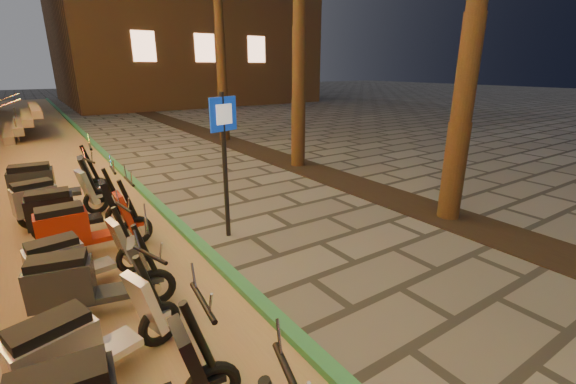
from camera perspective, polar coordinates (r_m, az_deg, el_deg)
ground at (r=4.48m, az=17.44°, el=-21.27°), size 120.00×120.00×0.00m
parking_strip at (r=12.33m, az=-31.93°, el=2.26°), size 3.40×60.00×0.01m
green_curb at (r=12.48m, az=-24.24°, el=3.79°), size 0.18×60.00×0.10m
planting_strip at (r=9.95m, az=8.21°, el=1.67°), size 1.20×40.00×0.02m
pedestrian_sign at (r=6.31m, az=-9.41°, el=6.69°), size 0.52×0.18×2.42m
scooter_6 at (r=4.04m, az=-27.98°, el=-19.16°), size 1.54×0.81×1.09m
scooter_7 at (r=5.00m, az=-27.82°, el=-11.72°), size 1.55×0.72×1.09m
scooter_8 at (r=5.65m, az=-28.93°, el=-8.78°), size 1.47×0.60×1.03m
scooter_9 at (r=6.55m, az=-28.23°, el=-4.64°), size 1.61×0.57×1.14m
scooter_10 at (r=7.37m, az=-29.73°, el=-2.44°), size 1.64×0.58×1.16m
scooter_11 at (r=8.23m, az=-31.70°, el=-0.88°), size 1.62×0.72×1.14m
scooter_12 at (r=9.06m, az=-31.89°, el=1.05°), size 1.82×0.66×1.28m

